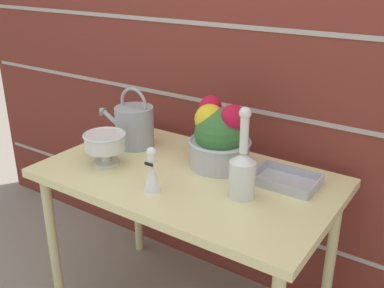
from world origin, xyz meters
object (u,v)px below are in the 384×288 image
Objects in this scene: watering_can at (134,125)px; wire_tray at (286,181)px; glass_decanter at (243,170)px; crystal_pedestal_bowl at (105,143)px; figurine_vase at (152,173)px; flower_planter at (219,137)px.

watering_can is 0.75m from wire_tray.
crystal_pedestal_bowl is at bearing -173.49° from glass_decanter.
figurine_vase is 0.52m from wire_tray.
flower_planter is 1.64× the size of figurine_vase.
crystal_pedestal_bowl is at bearing -81.09° from watering_can.
crystal_pedestal_bowl reaches higher than wire_tray.
wire_tray is (0.39, 0.33, -0.06)m from figurine_vase.
glass_decanter is 1.38× the size of wire_tray.
figurine_vase is (0.31, -0.08, -0.02)m from crystal_pedestal_bowl.
glass_decanter is (0.61, 0.07, 0.01)m from crystal_pedestal_bowl.
crystal_pedestal_bowl is 0.72× the size of wire_tray.
figurine_vase is (0.35, -0.30, -0.03)m from watering_can.
figurine_vase is at bearing -153.69° from glass_decanter.
flower_planter is at bearing 31.82° from crystal_pedestal_bowl.
flower_planter is 0.35m from figurine_vase.
flower_planter is at bearing 3.38° from watering_can.
crystal_pedestal_bowl is 1.02× the size of figurine_vase.
glass_decanter is at bearing -13.51° from watering_can.
glass_decanter reaches higher than figurine_vase.
watering_can is 0.46m from figurine_vase.
flower_planter is at bearing 74.41° from figurine_vase.
crystal_pedestal_bowl is 0.32m from figurine_vase.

